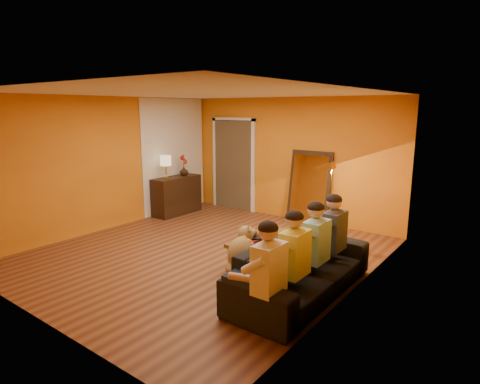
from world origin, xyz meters
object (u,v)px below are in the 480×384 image
Objects in this scene: coffee_table at (267,252)px; dog at (242,250)px; table_lamp at (166,167)px; person_mid_left at (295,262)px; sideboard at (177,195)px; wine_bottle at (268,231)px; vase at (184,171)px; mirror_frame at (309,188)px; floor_lamp at (331,206)px; person_far_left at (269,277)px; laptop at (289,235)px; sofa at (302,268)px; person_far_right at (334,238)px; person_mid_right at (316,249)px; tumbler at (278,236)px.

dog is (-0.12, -0.49, 0.15)m from coffee_table.
person_mid_left is (4.37, -2.06, -0.49)m from table_lamp.
table_lamp reaches higher than sideboard.
coffee_table is 3.94× the size of wine_bottle.
coffee_table is 3.81m from vase.
mirror_frame is 1.43m from floor_lamp.
dog is at bearing 137.50° from person_far_left.
floor_lamp is (3.74, 0.01, 0.29)m from sideboard.
floor_lamp is at bearing 77.14° from wine_bottle.
floor_lamp is at bearing 68.90° from laptop.
sofa is 1.93× the size of person_far_right.
sideboard is 0.97× the size of person_far_right.
coffee_table is (3.36, -1.39, -0.21)m from sideboard.
sofa is at bearing 6.50° from dog.
person_far_left is 3.78× the size of laptop.
laptop is (0.30, 0.84, 0.07)m from dog.
coffee_table is 1.00× the size of person_mid_right.
person_far_left is (1.01, -1.52, 0.40)m from coffee_table.
vase is (-3.74, 0.24, 0.23)m from floor_lamp.
sideboard is 1.63× the size of dog.
dog is 2.24× the size of laptop.
sofa is 1.93× the size of person_far_left.
sideboard is at bearing 159.94° from tumbler.
coffee_table is 1.54m from floor_lamp.
tumbler reaches higher than coffee_table.
mirror_frame reaches higher than person_far_right.
sideboard is at bearing 90.00° from table_lamp.
sideboard is at bearing -158.84° from mirror_frame.
person_mid_left is (0.00, 0.55, 0.00)m from person_far_left.
vase is (-4.37, 3.16, 0.34)m from person_far_left.
laptop is at bearing 75.38° from tumbler.
person_mid_right is at bearing -21.13° from wine_bottle.
sideboard is 2.31× the size of table_lamp.
wine_bottle is at bearing -118.25° from laptop.
wine_bottle reaches higher than laptop.
mirror_frame reaches higher than person_far_left.
person_mid_left is at bearing -65.34° from mirror_frame.
person_mid_left is at bearing -77.51° from floor_lamp.
sideboard reaches higher than dog.
tumbler is (0.12, 0.12, 0.25)m from coffee_table.
mirror_frame is at bearing 106.41° from tumbler.
table_lamp reaches higher than person_mid_right.
tumbler is at bearing -23.60° from vase.
dog is 1.16m from person_mid_right.
person_mid_left is 1.10m from person_far_right.
person_far_right is 5.94× the size of vase.
table_lamp is at bearing 157.93° from laptop.
mirror_frame is 4.90× the size of wine_bottle.
laptop is (-0.83, 1.87, -0.18)m from person_far_left.
dog is 7.77× the size of tumbler.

